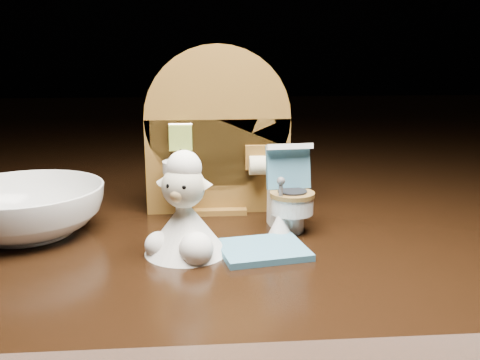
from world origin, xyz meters
name	(u,v)px	position (x,y,z in m)	size (l,w,h in m)	color
backdrop_panel	(217,141)	(0.00, 0.06, 0.07)	(0.13, 0.05, 0.15)	brown
toy_toilet	(289,198)	(0.06, 0.01, 0.03)	(0.04, 0.05, 0.07)	white
bath_mat	(263,250)	(0.03, -0.04, 0.00)	(0.06, 0.05, 0.00)	teal
toilet_brush	(280,221)	(0.05, -0.01, 0.01)	(0.02, 0.02, 0.05)	white
plush_lamb	(185,218)	(-0.03, -0.04, 0.03)	(0.06, 0.06, 0.08)	white
ceramic_bowl	(26,210)	(-0.16, 0.01, 0.02)	(0.12, 0.12, 0.04)	white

